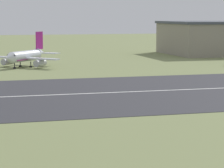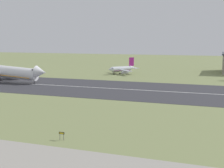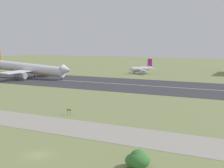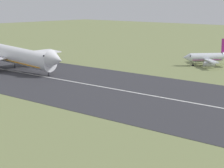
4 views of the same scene
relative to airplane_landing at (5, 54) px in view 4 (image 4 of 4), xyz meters
The scene contains 2 objects.
airplane_landing is the anchor object (origin of this frame).
airplane_parked_west 73.57m from the airplane_landing, 47.87° to the left, with size 20.28×19.76×10.04m.
Camera 4 is at (39.75, 10.26, 24.22)m, focal length 70.00 mm.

